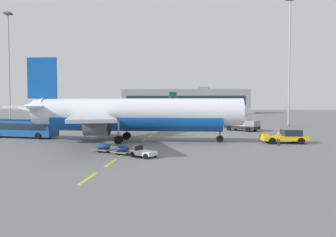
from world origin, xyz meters
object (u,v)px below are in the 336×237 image
airliner_mid_left (193,110)px  ground_crew_worker (279,138)px  catering_truck (241,123)px  apron_shuttle_bus (21,127)px  apron_light_mast_far (290,49)px  apron_light_mast_near (9,56)px  baggage_train (122,150)px  pushback_tug (285,137)px  airliner_foreground (132,114)px  uld_cargo_container (35,133)px  airliner_far_center (60,107)px

airliner_mid_left → ground_crew_worker: bearing=-80.7°
airliner_mid_left → catering_truck: airliner_mid_left is taller
apron_shuttle_bus → apron_light_mast_far: (49.09, 28.70, 16.35)m
apron_light_mast_near → baggage_train: bearing=-49.8°
baggage_train → apron_light_mast_far: bearing=56.6°
pushback_tug → ground_crew_worker: (-1.53, -2.83, 0.09)m
apron_light_mast_far → apron_shuttle_bus: bearing=-149.7°
airliner_foreground → baggage_train: airliner_foreground is taller
ground_crew_worker → uld_cargo_container: bearing=170.2°
apron_shuttle_bus → apron_light_mast_near: bearing=123.1°
apron_light_mast_near → airliner_mid_left: bearing=32.4°
airliner_far_center → apron_light_mast_near: bearing=-81.2°
airliner_far_center → ground_crew_worker: size_ratio=18.30×
apron_shuttle_bus → apron_light_mast_far: bearing=30.3°
pushback_tug → airliner_mid_left: bearing=100.9°
airliner_mid_left → apron_shuttle_bus: (-26.24, -69.37, -1.26)m
baggage_train → uld_cargo_container: 23.62m
airliner_mid_left → airliner_far_center: 61.55m
pushback_tug → airliner_far_center: airliner_far_center is taller
apron_light_mast_near → ground_crew_worker: bearing=-34.6°
airliner_foreground → uld_cargo_container: airliner_foreground is taller
baggage_train → uld_cargo_container: size_ratio=4.70×
airliner_mid_left → apron_light_mast_far: 49.03m
pushback_tug → apron_light_mast_near: bearing=147.8°
airliner_mid_left → ground_crew_worker: airliner_mid_left is taller
apron_shuttle_bus → ground_crew_worker: (38.66, -6.21, -0.76)m
airliner_foreground → ground_crew_worker: (19.89, -2.72, -2.96)m
airliner_far_center → apron_light_mast_far: (81.35, -59.78, 14.42)m
airliner_mid_left → apron_light_mast_near: 61.86m
pushback_tug → apron_shuttle_bus: bearing=175.2°
apron_light_mast_far → airliner_foreground: bearing=-133.3°
airliner_mid_left → apron_light_mast_far: (22.85, -40.67, 15.09)m
uld_cargo_container → apron_light_mast_near: bearing=125.5°
apron_light_mast_near → apron_light_mast_far: (73.40, -8.56, -0.39)m
catering_truck → apron_light_mast_far: apron_light_mast_far is taller
airliner_far_center → apron_shuttle_bus: (32.26, -88.48, -1.93)m
airliner_mid_left → apron_light_mast_far: apron_light_mast_far is taller
airliner_foreground → apron_shuttle_bus: airliner_foreground is taller
airliner_mid_left → baggage_train: airliner_mid_left is taller
pushback_tug → airliner_foreground: bearing=-179.7°
apron_light_mast_near → apron_shuttle_bus: bearing=-56.9°
apron_light_mast_near → apron_light_mast_far: size_ratio=1.02×
apron_shuttle_bus → uld_cargo_container: bearing=2.9°
airliner_far_center → airliner_foreground: bearing=-61.0°
airliner_foreground → airliner_far_center: (-51.04, 91.97, -0.27)m
airliner_foreground → ground_crew_worker: size_ratio=20.07×
catering_truck → baggage_train: 35.75m
airliner_mid_left → apron_light_mast_near: bearing=-147.6°
catering_truck → baggage_train: (-16.54, -31.68, -1.12)m
catering_truck → airliner_far_center: bearing=133.7°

